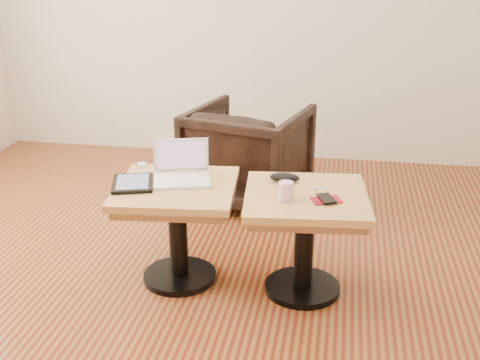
% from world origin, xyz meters
% --- Properties ---
extents(room_shell, '(4.52, 4.52, 2.71)m').
position_xyz_m(room_shell, '(0.00, 0.00, 1.35)').
color(room_shell, '#591E10').
rests_on(room_shell, ground).
extents(side_table_left, '(0.67, 0.67, 0.56)m').
position_xyz_m(side_table_left, '(-0.04, 0.03, 0.42)').
color(side_table_left, black).
rests_on(side_table_left, ground).
extents(side_table_right, '(0.68, 0.68, 0.56)m').
position_xyz_m(side_table_right, '(0.64, 0.02, 0.42)').
color(side_table_right, black).
rests_on(side_table_right, ground).
extents(laptop, '(0.35, 0.32, 0.21)m').
position_xyz_m(laptop, '(-0.03, 0.11, 0.60)').
color(laptop, white).
rests_on(laptop, side_table_left).
extents(tablet, '(0.28, 0.31, 0.02)m').
position_xyz_m(tablet, '(-0.27, -0.01, 0.57)').
color(tablet, black).
rests_on(tablet, side_table_left).
extents(charging_adapter, '(0.05, 0.05, 0.03)m').
position_xyz_m(charging_adapter, '(-0.30, 0.25, 0.57)').
color(charging_adapter, white).
rests_on(charging_adapter, side_table_left).
extents(glasses_case, '(0.16, 0.08, 0.05)m').
position_xyz_m(glasses_case, '(0.51, 0.17, 0.58)').
color(glasses_case, black).
rests_on(glasses_case, side_table_right).
extents(striped_cup, '(0.10, 0.10, 0.09)m').
position_xyz_m(striped_cup, '(0.54, -0.08, 0.61)').
color(striped_cup, pink).
rests_on(striped_cup, side_table_right).
extents(earbuds_tangle, '(0.08, 0.06, 0.02)m').
position_xyz_m(earbuds_tangle, '(0.70, 0.10, 0.57)').
color(earbuds_tangle, white).
rests_on(earbuds_tangle, side_table_right).
extents(phone_on_sleeve, '(0.17, 0.14, 0.02)m').
position_xyz_m(phone_on_sleeve, '(0.74, -0.05, 0.57)').
color(phone_on_sleeve, maroon).
rests_on(phone_on_sleeve, side_table_right).
extents(armchair, '(0.92, 0.94, 0.70)m').
position_xyz_m(armchair, '(0.15, 1.19, 0.35)').
color(armchair, black).
rests_on(armchair, ground).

